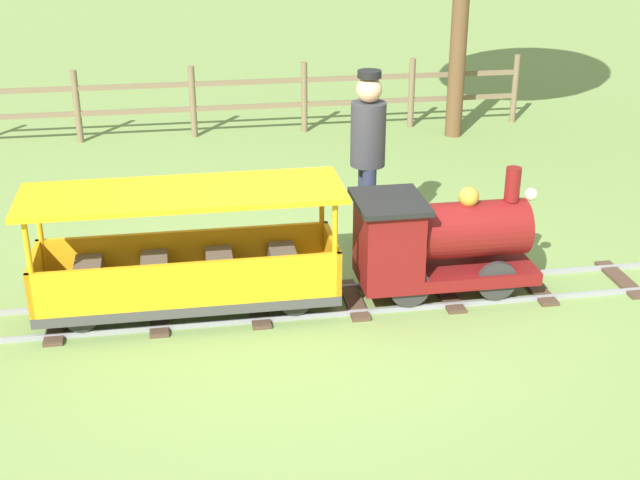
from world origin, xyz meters
name	(u,v)px	position (x,y,z in m)	size (l,w,h in m)	color
ground_plane	(306,305)	(0.00, 0.00, 0.00)	(60.00, 60.00, 0.00)	#75934C
track	(306,303)	(0.00, 0.00, 0.02)	(0.68, 6.05, 0.04)	gray
locomotive	(437,240)	(0.00, 1.05, 0.49)	(0.64, 1.45, 1.01)	maroon
passenger_car	(187,264)	(0.00, -0.90, 0.42)	(0.74, 2.35, 0.97)	#3F3F3F
conductor_person	(368,148)	(-0.97, 0.69, 0.96)	(0.30, 0.30, 1.62)	#282D47
fence_section	(249,97)	(-4.79, 0.00, 0.48)	(0.08, 7.13, 0.90)	#756047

